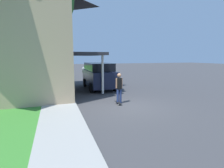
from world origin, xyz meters
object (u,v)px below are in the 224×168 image
car_down_street (90,69)px  fire_hydrant (55,97)px  suv_parked (99,75)px  skateboard (118,103)px  skateboarder (119,87)px

car_down_street → fire_hydrant: (-5.72, -18.53, -0.22)m
suv_parked → car_down_street: bearing=81.6°
skateboard → skateboarder: bearing=48.1°
car_down_street → fire_hydrant: size_ratio=5.83×
skateboard → fire_hydrant: bearing=165.9°
skateboarder → car_down_street: bearing=83.5°
suv_parked → fire_hydrant: suv_parked is taller
suv_parked → skateboard: 5.37m
car_down_street → fire_hydrant: car_down_street is taller
suv_parked → skateboarder: bearing=-91.3°
skateboarder → suv_parked: bearing=88.7°
suv_parked → skateboard: (-0.21, -5.26, -1.06)m
suv_parked → car_down_street: (2.08, 14.13, -0.45)m
car_down_street → skateboard: bearing=-96.7°
car_down_street → skateboarder: bearing=-96.5°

